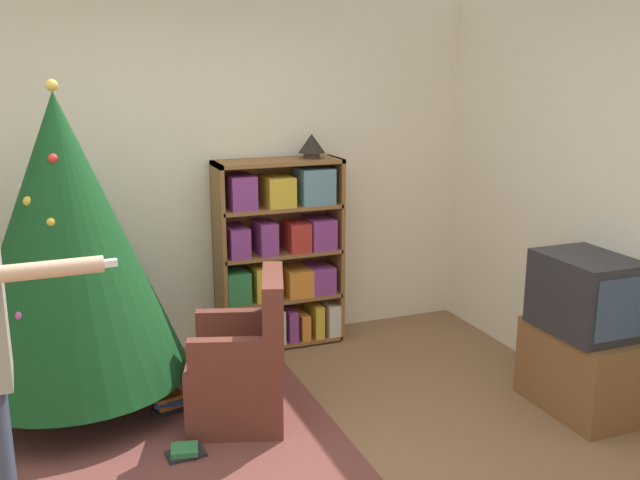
% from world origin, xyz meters
% --- Properties ---
extents(wall_back, '(8.00, 0.10, 2.60)m').
position_xyz_m(wall_back, '(0.00, 2.13, 1.30)').
color(wall_back, silver).
rests_on(wall_back, ground_plane).
extents(area_rug, '(2.34, 2.19, 0.01)m').
position_xyz_m(area_rug, '(-0.56, 0.45, 0.00)').
color(area_rug, brown).
rests_on(area_rug, ground_plane).
extents(bookshelf, '(0.94, 0.33, 1.43)m').
position_xyz_m(bookshelf, '(0.71, 1.88, 0.70)').
color(bookshelf, brown).
rests_on(bookshelf, ground_plane).
extents(tv_stand, '(0.40, 0.72, 0.52)m').
position_xyz_m(tv_stand, '(2.08, 0.18, 0.26)').
color(tv_stand, brown).
rests_on(tv_stand, ground_plane).
extents(television, '(0.44, 0.59, 0.47)m').
position_xyz_m(television, '(2.08, 0.18, 0.76)').
color(television, '#28282D').
rests_on(television, tv_stand).
extents(game_remote, '(0.04, 0.12, 0.02)m').
position_xyz_m(game_remote, '(1.96, -0.04, 0.54)').
color(game_remote, white).
rests_on(game_remote, tv_stand).
extents(christmas_tree, '(1.40, 1.40, 2.03)m').
position_xyz_m(christmas_tree, '(-0.82, 1.36, 1.09)').
color(christmas_tree, '#4C3323').
rests_on(christmas_tree, ground_plane).
extents(armchair, '(0.71, 0.71, 0.92)m').
position_xyz_m(armchair, '(0.11, 0.81, 0.32)').
color(armchair, brown).
rests_on(armchair, ground_plane).
extents(table_lamp, '(0.20, 0.20, 0.18)m').
position_xyz_m(table_lamp, '(0.96, 1.89, 1.53)').
color(table_lamp, '#473828').
rests_on(table_lamp, bookshelf).
extents(book_pile_near_tree, '(0.21, 0.16, 0.12)m').
position_xyz_m(book_pile_near_tree, '(-0.31, 1.08, 0.06)').
color(book_pile_near_tree, '#232328').
rests_on(book_pile_near_tree, ground_plane).
extents(book_pile_by_chair, '(0.22, 0.16, 0.06)m').
position_xyz_m(book_pile_by_chair, '(-0.31, 0.52, 0.03)').
color(book_pile_by_chair, '#232328').
rests_on(book_pile_by_chair, ground_plane).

